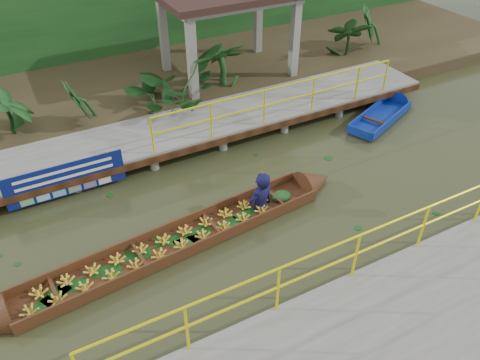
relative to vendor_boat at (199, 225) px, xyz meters
name	(u,v)px	position (x,y,z in m)	size (l,w,h in m)	color
ground	(236,217)	(0.99, 0.19, -0.33)	(80.00, 80.00, 0.00)	#2F371B
land_strip	(135,83)	(0.99, 7.69, -0.11)	(30.00, 8.00, 0.45)	#322919
far_dock	(179,131)	(1.01, 3.62, 0.14)	(16.00, 2.06, 1.66)	slate
near_dock	(401,330)	(1.99, -4.00, -0.03)	(18.00, 2.40, 1.73)	slate
pavilion	(228,1)	(3.99, 6.49, 2.48)	(4.40, 3.00, 3.00)	slate
foliage_backdrop	(106,9)	(0.99, 10.19, 1.67)	(30.00, 0.80, 4.00)	#133B16
vendor_boat	(199,225)	(0.00, 0.00, 0.00)	(8.55, 1.62, 2.28)	#3B1F10
moored_blue_boat	(391,109)	(7.56, 2.33, -0.20)	(3.11, 1.87, 0.73)	navy
blue_banner	(66,179)	(-2.22, 2.67, 0.22)	(2.76, 0.04, 0.86)	navy
tropical_plants	(222,68)	(3.24, 5.49, 0.81)	(14.11, 1.11, 1.39)	#133B16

